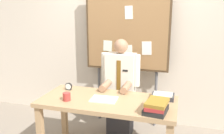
{
  "coord_description": "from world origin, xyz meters",
  "views": [
    {
      "loc": [
        0.8,
        -2.53,
        1.8
      ],
      "look_at": [
        0.0,
        0.18,
        1.11
      ],
      "focal_mm": 38.68,
      "sensor_mm": 36.0,
      "label": 1
    }
  ],
  "objects_px": {
    "desk_clock": "(69,87)",
    "coffee_mug": "(67,97)",
    "desk": "(108,107)",
    "open_notebook": "(104,99)",
    "bulletin_board": "(127,32)",
    "paper_tray": "(163,96)",
    "person": "(120,92)",
    "book_stack": "(156,107)"
  },
  "relations": [
    {
      "from": "desk_clock",
      "to": "coffee_mug",
      "type": "relative_size",
      "value": 1.02
    },
    {
      "from": "desk",
      "to": "book_stack",
      "type": "xyz_separation_m",
      "value": [
        0.59,
        -0.2,
        0.16
      ]
    },
    {
      "from": "person",
      "to": "bulletin_board",
      "type": "distance_m",
      "value": 0.89
    },
    {
      "from": "coffee_mug",
      "to": "book_stack",
      "type": "bearing_deg",
      "value": -2.02
    },
    {
      "from": "desk",
      "to": "desk_clock",
      "type": "distance_m",
      "value": 0.64
    },
    {
      "from": "book_stack",
      "to": "desk_clock",
      "type": "relative_size",
      "value": 3.26
    },
    {
      "from": "bulletin_board",
      "to": "book_stack",
      "type": "height_order",
      "value": "bulletin_board"
    },
    {
      "from": "desk",
      "to": "desk_clock",
      "type": "xyz_separation_m",
      "value": [
        -0.59,
        0.18,
        0.14
      ]
    },
    {
      "from": "bulletin_board",
      "to": "coffee_mug",
      "type": "distance_m",
      "value": 1.38
    },
    {
      "from": "book_stack",
      "to": "paper_tray",
      "type": "height_order",
      "value": "book_stack"
    },
    {
      "from": "desk",
      "to": "coffee_mug",
      "type": "distance_m",
      "value": 0.5
    },
    {
      "from": "person",
      "to": "coffee_mug",
      "type": "distance_m",
      "value": 0.9
    },
    {
      "from": "paper_tray",
      "to": "desk",
      "type": "bearing_deg",
      "value": -160.39
    },
    {
      "from": "bulletin_board",
      "to": "paper_tray",
      "type": "height_order",
      "value": "bulletin_board"
    },
    {
      "from": "book_stack",
      "to": "desk_clock",
      "type": "height_order",
      "value": "book_stack"
    },
    {
      "from": "book_stack",
      "to": "paper_tray",
      "type": "xyz_separation_m",
      "value": [
        0.03,
        0.42,
        -0.04
      ]
    },
    {
      "from": "desk",
      "to": "open_notebook",
      "type": "xyz_separation_m",
      "value": [
        -0.04,
        -0.02,
        0.1
      ]
    },
    {
      "from": "desk",
      "to": "paper_tray",
      "type": "distance_m",
      "value": 0.67
    },
    {
      "from": "person",
      "to": "coffee_mug",
      "type": "xyz_separation_m",
      "value": [
        -0.45,
        -0.77,
        0.16
      ]
    },
    {
      "from": "paper_tray",
      "to": "person",
      "type": "bearing_deg",
      "value": 148.19
    },
    {
      "from": "bulletin_board",
      "to": "book_stack",
      "type": "xyz_separation_m",
      "value": [
        0.59,
        -1.16,
        -0.64
      ]
    },
    {
      "from": "book_stack",
      "to": "coffee_mug",
      "type": "height_order",
      "value": "book_stack"
    },
    {
      "from": "desk",
      "to": "coffee_mug",
      "type": "bearing_deg",
      "value": -160.07
    },
    {
      "from": "desk",
      "to": "paper_tray",
      "type": "height_order",
      "value": "paper_tray"
    },
    {
      "from": "desk_clock",
      "to": "coffee_mug",
      "type": "height_order",
      "value": "desk_clock"
    },
    {
      "from": "desk",
      "to": "open_notebook",
      "type": "relative_size",
      "value": 5.22
    },
    {
      "from": "desk_clock",
      "to": "paper_tray",
      "type": "xyz_separation_m",
      "value": [
        1.21,
        0.04,
        -0.01
      ]
    },
    {
      "from": "open_notebook",
      "to": "paper_tray",
      "type": "distance_m",
      "value": 0.7
    },
    {
      "from": "open_notebook",
      "to": "book_stack",
      "type": "bearing_deg",
      "value": -15.92
    },
    {
      "from": "bulletin_board",
      "to": "coffee_mug",
      "type": "bearing_deg",
      "value": -111.57
    },
    {
      "from": "desk",
      "to": "open_notebook",
      "type": "distance_m",
      "value": 0.11
    },
    {
      "from": "bulletin_board",
      "to": "person",
      "type": "bearing_deg",
      "value": -90.01
    },
    {
      "from": "book_stack",
      "to": "coffee_mug",
      "type": "distance_m",
      "value": 1.03
    },
    {
      "from": "desk_clock",
      "to": "open_notebook",
      "type": "bearing_deg",
      "value": -20.09
    },
    {
      "from": "bulletin_board",
      "to": "coffee_mug",
      "type": "relative_size",
      "value": 22.47
    },
    {
      "from": "bulletin_board",
      "to": "paper_tray",
      "type": "xyz_separation_m",
      "value": [
        0.62,
        -0.74,
        -0.68
      ]
    },
    {
      "from": "open_notebook",
      "to": "paper_tray",
      "type": "height_order",
      "value": "paper_tray"
    },
    {
      "from": "open_notebook",
      "to": "coffee_mug",
      "type": "height_order",
      "value": "coffee_mug"
    },
    {
      "from": "bulletin_board",
      "to": "desk_clock",
      "type": "bearing_deg",
      "value": -127.14
    },
    {
      "from": "desk",
      "to": "bulletin_board",
      "type": "bearing_deg",
      "value": 89.99
    },
    {
      "from": "desk",
      "to": "bulletin_board",
      "type": "height_order",
      "value": "bulletin_board"
    },
    {
      "from": "open_notebook",
      "to": "paper_tray",
      "type": "bearing_deg",
      "value": 20.11
    }
  ]
}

